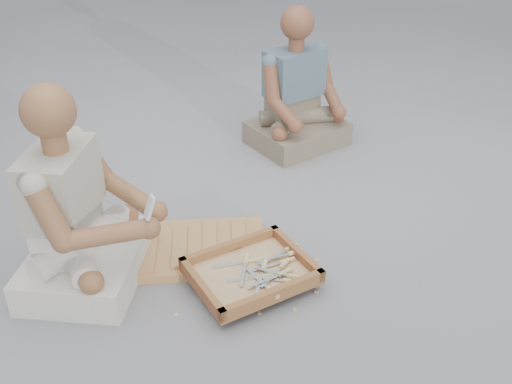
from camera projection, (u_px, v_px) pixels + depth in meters
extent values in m
plane|color=gray|center=(257.00, 255.00, 2.65)|extent=(60.00, 60.00, 0.00)
cube|color=olive|center=(196.00, 249.00, 2.66)|extent=(0.70, 0.52, 0.04)
cube|color=brown|center=(251.00, 275.00, 2.45)|extent=(0.59, 0.53, 0.01)
cube|color=brown|center=(231.00, 247.00, 2.57)|extent=(0.48, 0.18, 0.05)
cube|color=brown|center=(274.00, 294.00, 2.30)|extent=(0.48, 0.18, 0.05)
cube|color=brown|center=(296.00, 252.00, 2.53)|extent=(0.15, 0.39, 0.05)
cube|color=brown|center=(201.00, 287.00, 2.33)|extent=(0.15, 0.39, 0.05)
cube|color=#D8A97F|center=(251.00, 273.00, 2.44)|extent=(0.52, 0.45, 0.01)
cube|color=silver|center=(266.00, 278.00, 2.40)|extent=(0.14, 0.07, 0.00)
cylinder|color=tan|center=(292.00, 282.00, 2.38)|extent=(0.07, 0.05, 0.02)
cube|color=silver|center=(260.00, 281.00, 2.38)|extent=(0.07, 0.14, 0.00)
cylinder|color=tan|center=(264.00, 265.00, 2.47)|extent=(0.05, 0.07, 0.02)
cube|color=silver|center=(257.00, 278.00, 2.40)|extent=(0.07, 0.14, 0.00)
cylinder|color=tan|center=(273.00, 292.00, 2.32)|extent=(0.05, 0.07, 0.02)
cube|color=silver|center=(272.00, 258.00, 2.50)|extent=(0.15, 0.04, 0.00)
cylinder|color=tan|center=(295.00, 252.00, 2.53)|extent=(0.07, 0.03, 0.02)
cube|color=silver|center=(245.00, 279.00, 2.40)|extent=(0.15, 0.02, 0.00)
cylinder|color=tan|center=(270.00, 276.00, 2.42)|extent=(0.07, 0.02, 0.02)
cube|color=silver|center=(271.00, 277.00, 2.40)|extent=(0.12, 0.11, 0.00)
cylinder|color=tan|center=(285.00, 264.00, 2.47)|extent=(0.07, 0.06, 0.02)
cube|color=silver|center=(272.00, 271.00, 2.42)|extent=(0.13, 0.10, 0.00)
cylinder|color=tan|center=(297.00, 277.00, 2.38)|extent=(0.07, 0.06, 0.02)
cube|color=silver|center=(263.00, 281.00, 2.37)|extent=(0.15, 0.06, 0.00)
cylinder|color=tan|center=(285.00, 272.00, 2.42)|extent=(0.07, 0.04, 0.02)
cube|color=silver|center=(243.00, 274.00, 2.41)|extent=(0.06, 0.15, 0.00)
cylinder|color=tan|center=(246.00, 258.00, 2.51)|extent=(0.04, 0.07, 0.02)
cube|color=silver|center=(229.00, 265.00, 2.48)|extent=(0.15, 0.02, 0.00)
cylinder|color=tan|center=(253.00, 261.00, 2.50)|extent=(0.07, 0.02, 0.02)
cube|color=silver|center=(273.00, 257.00, 2.51)|extent=(0.14, 0.08, 0.00)
cylinder|color=tan|center=(291.00, 247.00, 2.57)|extent=(0.07, 0.05, 0.02)
cube|color=silver|center=(264.00, 267.00, 2.46)|extent=(0.15, 0.04, 0.00)
cylinder|color=tan|center=(287.00, 261.00, 2.50)|extent=(0.07, 0.03, 0.02)
cube|color=#D8A97F|center=(259.00, 312.00, 2.32)|extent=(0.02, 0.02, 0.00)
cube|color=#D8A97F|center=(295.00, 309.00, 2.34)|extent=(0.02, 0.02, 0.00)
cube|color=#D8A97F|center=(319.00, 278.00, 2.51)|extent=(0.02, 0.02, 0.00)
cube|color=#D8A97F|center=(207.00, 237.00, 2.77)|extent=(0.02, 0.02, 0.00)
cube|color=#D8A97F|center=(227.00, 314.00, 2.31)|extent=(0.02, 0.02, 0.00)
cube|color=#D8A97F|center=(237.00, 252.00, 2.67)|extent=(0.02, 0.02, 0.00)
cube|color=#D8A97F|center=(317.00, 260.00, 2.62)|extent=(0.02, 0.02, 0.00)
cube|color=#D8A97F|center=(176.00, 315.00, 2.31)|extent=(0.02, 0.02, 0.00)
cube|color=#D8A97F|center=(294.00, 242.00, 2.73)|extent=(0.02, 0.02, 0.00)
cube|color=#D8A97F|center=(316.00, 292.00, 2.43)|extent=(0.02, 0.02, 0.00)
cube|color=#D8A97F|center=(227.00, 274.00, 2.53)|extent=(0.02, 0.02, 0.00)
cube|color=#D8A97F|center=(181.00, 281.00, 2.49)|extent=(0.02, 0.02, 0.00)
cube|color=silver|center=(88.00, 263.00, 2.48)|extent=(0.62, 0.69, 0.15)
cube|color=silver|center=(69.00, 232.00, 2.40)|extent=(0.29, 0.36, 0.18)
cube|color=#A8A395|center=(61.00, 184.00, 2.28)|extent=(0.32, 0.41, 0.30)
sphere|color=brown|center=(48.00, 111.00, 2.11)|extent=(0.21, 0.21, 0.21)
sphere|color=brown|center=(157.00, 212.00, 2.37)|extent=(0.09, 0.09, 0.09)
sphere|color=brown|center=(149.00, 228.00, 2.27)|extent=(0.09, 0.09, 0.09)
cube|color=gray|center=(297.00, 133.00, 3.61)|extent=(0.67, 0.61, 0.14)
cube|color=gray|center=(292.00, 107.00, 3.57)|extent=(0.35, 0.29, 0.17)
cube|color=slate|center=(294.00, 73.00, 3.44)|extent=(0.39, 0.32, 0.28)
sphere|color=brown|center=(297.00, 23.00, 3.28)|extent=(0.20, 0.20, 0.20)
sphere|color=brown|center=(339.00, 112.00, 3.47)|extent=(0.09, 0.09, 0.09)
sphere|color=brown|center=(296.00, 126.00, 3.31)|extent=(0.09, 0.09, 0.09)
cube|color=silver|center=(149.00, 207.00, 2.22)|extent=(0.06, 0.05, 0.10)
cube|color=black|center=(149.00, 205.00, 2.22)|extent=(0.02, 0.03, 0.03)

